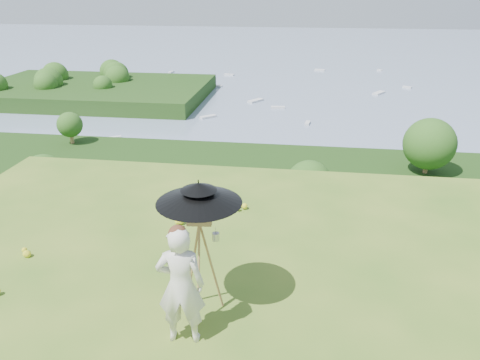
# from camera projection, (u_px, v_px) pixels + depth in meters

# --- Properties ---
(forest_slope) EXTENTS (140.00, 56.00, 22.00)m
(forest_slope) POSITION_uv_depth(u_px,v_px,m) (288.00, 330.00, 48.82)
(forest_slope) COLOR #14330D
(forest_slope) RESTS_ON bay_water
(shoreline_tier) EXTENTS (170.00, 28.00, 8.00)m
(shoreline_tier) POSITION_uv_depth(u_px,v_px,m) (296.00, 216.00, 88.05)
(shoreline_tier) COLOR gray
(shoreline_tier) RESTS_ON bay_water
(bay_water) EXTENTS (700.00, 700.00, 0.00)m
(bay_water) POSITION_uv_depth(u_px,v_px,m) (305.00, 65.00, 237.86)
(bay_water) COLOR #7588A8
(bay_water) RESTS_ON ground
(peninsula) EXTENTS (90.00, 60.00, 12.00)m
(peninsula) POSITION_uv_depth(u_px,v_px,m) (93.00, 84.00, 167.88)
(peninsula) COLOR #14330D
(peninsula) RESTS_ON bay_water
(slope_trees) EXTENTS (110.00, 50.00, 6.00)m
(slope_trees) POSITION_uv_depth(u_px,v_px,m) (294.00, 210.00, 43.39)
(slope_trees) COLOR #2A5519
(slope_trees) RESTS_ON forest_slope
(harbor_town) EXTENTS (110.00, 22.00, 5.00)m
(harbor_town) POSITION_uv_depth(u_px,v_px,m) (297.00, 184.00, 85.52)
(harbor_town) COLOR silver
(harbor_town) RESTS_ON shoreline_tier
(moored_boats) EXTENTS (140.00, 140.00, 0.70)m
(moored_boats) POSITION_uv_depth(u_px,v_px,m) (268.00, 99.00, 167.21)
(moored_boats) COLOR silver
(moored_boats) RESTS_ON bay_water
(painter) EXTENTS (0.66, 0.47, 1.70)m
(painter) POSITION_uv_depth(u_px,v_px,m) (181.00, 286.00, 5.96)
(painter) COLOR silver
(painter) RESTS_ON ground
(field_easel) EXTENTS (0.73, 0.73, 1.77)m
(field_easel) POSITION_uv_depth(u_px,v_px,m) (201.00, 259.00, 6.48)
(field_easel) COLOR #A98A47
(field_easel) RESTS_ON ground
(sun_umbrella) EXTENTS (1.19, 1.19, 0.61)m
(sun_umbrella) POSITION_uv_depth(u_px,v_px,m) (199.00, 201.00, 6.16)
(sun_umbrella) COLOR black
(sun_umbrella) RESTS_ON field_easel
(painter_cap) EXTENTS (0.25, 0.29, 0.10)m
(painter_cap) POSITION_uv_depth(u_px,v_px,m) (177.00, 230.00, 5.65)
(painter_cap) COLOR #DC7982
(painter_cap) RESTS_ON painter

